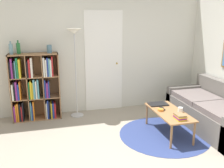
{
  "coord_description": "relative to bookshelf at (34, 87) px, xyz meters",
  "views": [
    {
      "loc": [
        -1.13,
        -2.63,
        1.93
      ],
      "look_at": [
        -0.07,
        1.35,
        0.85
      ],
      "focal_mm": 40.0,
      "sensor_mm": 36.0,
      "label": 1
    }
  ],
  "objects": [
    {
      "name": "vase_on_shelf",
      "position": [
        0.34,
        0.0,
        0.73
      ],
      "size": [
        0.09,
        0.09,
        0.16
      ],
      "color": "slate",
      "rests_on": "bookshelf"
    },
    {
      "name": "book_stack_on_table",
      "position": [
        2.22,
        -1.67,
        -0.19
      ],
      "size": [
        0.14,
        0.19,
        0.08
      ],
      "color": "gold",
      "rests_on": "coffee_table"
    },
    {
      "name": "wall_back",
      "position": [
        1.4,
        0.22,
        0.65
      ],
      "size": [
        7.33,
        0.11,
        2.6
      ],
      "color": "silver",
      "rests_on": "ground_plane"
    },
    {
      "name": "bottle_left",
      "position": [
        -0.34,
        -0.0,
        0.75
      ],
      "size": [
        0.07,
        0.07,
        0.24
      ],
      "color": "#6B93A3",
      "rests_on": "bookshelf"
    },
    {
      "name": "bottle_middle",
      "position": [
        -0.22,
        0.02,
        0.76
      ],
      "size": [
        0.07,
        0.07,
        0.25
      ],
      "color": "#236633",
      "rests_on": "bookshelf"
    },
    {
      "name": "cup",
      "position": [
        2.39,
        -1.38,
        -0.19
      ],
      "size": [
        0.08,
        0.08,
        0.08
      ],
      "color": "white",
      "rests_on": "coffee_table"
    },
    {
      "name": "laptop",
      "position": [
        2.18,
        -0.95,
        -0.22
      ],
      "size": [
        0.35,
        0.25,
        0.02
      ],
      "color": "black",
      "rests_on": "coffee_table"
    },
    {
      "name": "bowl",
      "position": [
        2.09,
        -1.26,
        -0.21
      ],
      "size": [
        0.1,
        0.1,
        0.04
      ],
      "color": "orange",
      "rests_on": "coffee_table"
    },
    {
      "name": "bookshelf",
      "position": [
        0.0,
        0.0,
        0.0
      ],
      "size": [
        0.91,
        0.34,
        1.3
      ],
      "color": "#936B47",
      "rests_on": "ground_plane"
    },
    {
      "name": "remote",
      "position": [
        2.16,
        -1.17,
        -0.22
      ],
      "size": [
        0.05,
        0.16,
        0.02
      ],
      "color": "black",
      "rests_on": "coffee_table"
    },
    {
      "name": "rug",
      "position": [
        2.14,
        -1.33,
        -0.64
      ],
      "size": [
        1.53,
        1.53,
        0.01
      ],
      "color": "navy",
      "rests_on": "ground_plane"
    },
    {
      "name": "floor_lamp",
      "position": [
        0.81,
        -0.06,
        0.84
      ],
      "size": [
        0.31,
        0.31,
        1.75
      ],
      "color": "#B7B7BC",
      "rests_on": "ground_plane"
    },
    {
      "name": "couch",
      "position": [
        3.17,
        -1.25,
        -0.36
      ],
      "size": [
        0.87,
        1.88,
        0.79
      ],
      "color": "#66605B",
      "rests_on": "ground_plane"
    },
    {
      "name": "coffee_table",
      "position": [
        2.22,
        -1.31,
        -0.27
      ],
      "size": [
        0.47,
        1.03,
        0.41
      ],
      "color": "#996B42",
      "rests_on": "ground_plane"
    }
  ]
}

